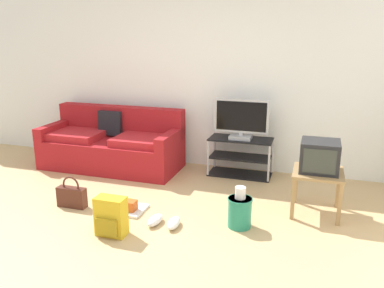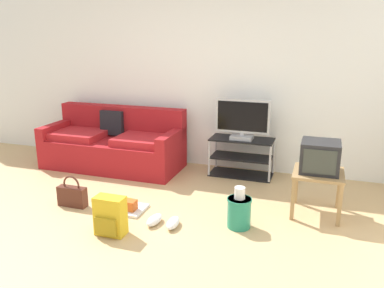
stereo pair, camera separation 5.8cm
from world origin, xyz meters
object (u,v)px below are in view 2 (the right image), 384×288
sneakers_pair (164,221)px  couch (114,145)px  side_table (318,179)px  crt_tv (320,157)px  backpack (110,216)px  handbag (72,195)px  floor_tray (124,206)px  cleaning_bucket (239,210)px  flat_tv (242,120)px  tv_stand (241,157)px

sneakers_pair → couch: bearing=133.0°
side_table → crt_tv: 0.24m
backpack → handbag: backpack is taller
crt_tv → sneakers_pair: size_ratio=1.16×
floor_tray → sneakers_pair: bearing=-19.9°
side_table → sneakers_pair: size_ratio=1.53×
crt_tv → handbag: 2.77m
couch → sneakers_pair: bearing=-47.0°
side_table → cleaning_bucket: size_ratio=1.21×
flat_tv → floor_tray: 1.96m
sneakers_pair → side_table: bearing=28.4°
handbag → floor_tray: handbag is taller
flat_tv → cleaning_bucket: (0.30, -1.50, -0.61)m
sneakers_pair → crt_tv: bearing=28.9°
backpack → sneakers_pair: backpack is taller
handbag → sneakers_pair: size_ratio=1.07×
handbag → cleaning_bucket: 1.91m
flat_tv → handbag: 2.37m
couch → floor_tray: 1.58m
crt_tv → backpack: crt_tv is taller
handbag → cleaning_bucket: cleaning_bucket is taller
cleaning_bucket → flat_tv: bearing=101.2°
handbag → sneakers_pair: bearing=-5.2°
handbag → sneakers_pair: (1.17, -0.11, -0.08)m
tv_stand → couch: bearing=-173.3°
cleaning_bucket → crt_tv: bearing=39.1°
couch → cleaning_bucket: bearing=-31.2°
flat_tv → floor_tray: size_ratio=1.55×
backpack → cleaning_bucket: 1.28m
flat_tv → cleaning_bucket: 1.64m
side_table → floor_tray: (-2.04, -0.58, -0.37)m
crt_tv → backpack: bearing=-148.9°
couch → side_table: bearing=-14.2°
couch → cleaning_bucket: couch is taller
tv_stand → cleaning_bucket: (0.30, -1.52, -0.08)m
sneakers_pair → floor_tray: (-0.57, 0.21, -0.01)m
cleaning_bucket → floor_tray: cleaning_bucket is taller
tv_stand → handbag: size_ratio=2.35×
flat_tv → backpack: bearing=-112.8°
tv_stand → backpack: bearing=-112.6°
tv_stand → flat_tv: bearing=-90.0°
tv_stand → handbag: tv_stand is taller
couch → sneakers_pair: size_ratio=5.84×
couch → sneakers_pair: (1.41, -1.52, -0.28)m
side_table → handbag: bearing=-165.4°
flat_tv → sneakers_pair: flat_tv is taller
cleaning_bucket → floor_tray: 1.32m
tv_stand → floor_tray: size_ratio=1.81×
couch → side_table: (2.88, -0.73, 0.08)m
tv_stand → sneakers_pair: bearing=-104.2°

